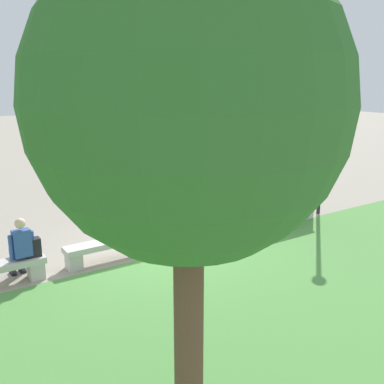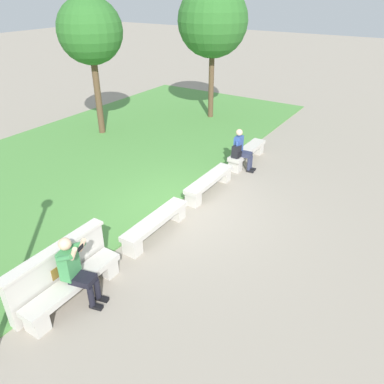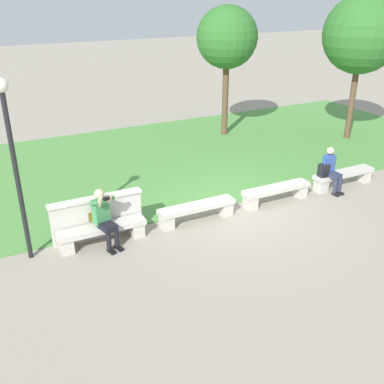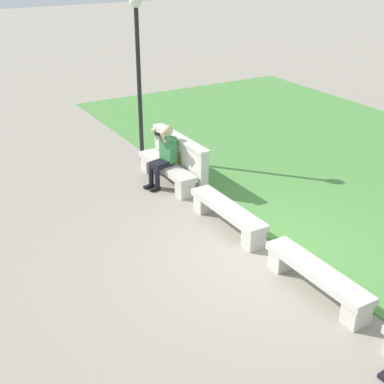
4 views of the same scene
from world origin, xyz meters
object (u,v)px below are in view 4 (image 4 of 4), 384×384
lamp_post (138,56)px  person_photographer (164,153)px  bench_mid (317,276)px  bench_main (167,170)px  bench_near (227,213)px

lamp_post → person_photographer: bearing=-7.9°
bench_mid → lamp_post: lamp_post is taller
bench_mid → bench_main: bearing=180.0°
bench_main → bench_near: 2.38m
person_photographer → bench_main: bearing=123.1°
bench_main → lamp_post: bearing=174.6°
bench_near → bench_mid: 2.38m
bench_near → bench_mid: same height
bench_near → bench_main: bearing=180.0°
bench_main → bench_mid: 4.76m
bench_main → person_photographer: bearing=-56.9°
bench_near → bench_mid: size_ratio=1.00×
bench_main → bench_near: (2.38, 0.00, 0.00)m
bench_main → bench_near: size_ratio=1.00×
person_photographer → lamp_post: (-1.60, 0.22, 1.76)m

